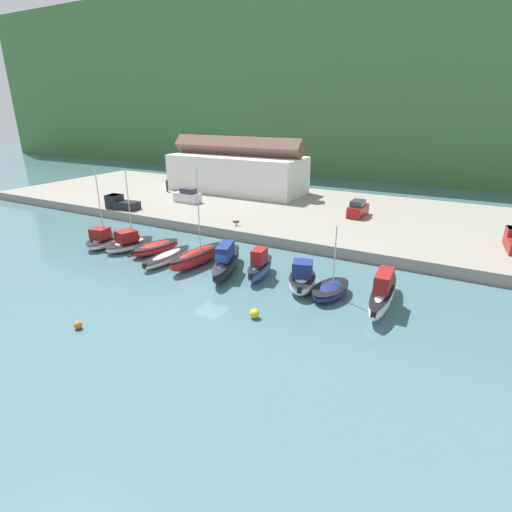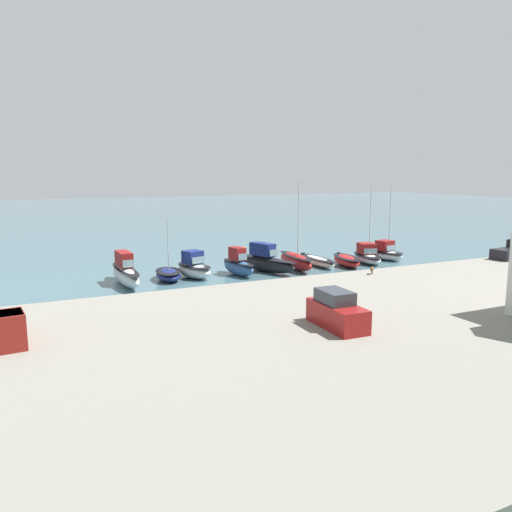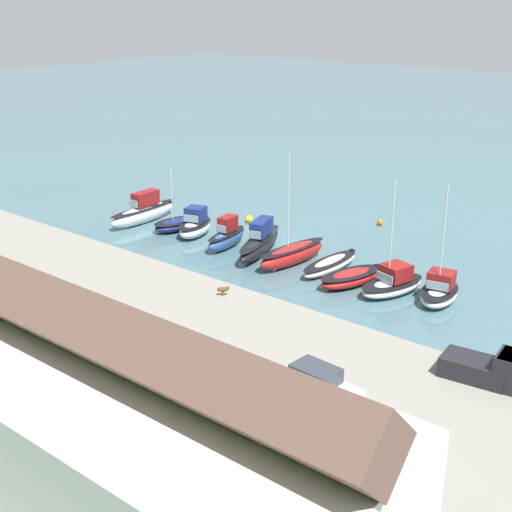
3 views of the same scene
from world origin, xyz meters
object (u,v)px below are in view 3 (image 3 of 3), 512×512
(moored_boat_0, at_px, (440,291))
(moored_boat_4, at_px, (292,254))
(moored_boat_2, at_px, (351,278))
(parked_car_3, at_px, (319,391))
(moored_boat_5, at_px, (260,242))
(moored_boat_7, at_px, (195,226))
(mooring_buoy_0, at_px, (249,219))
(moored_boat_8, at_px, (176,224))
(moored_boat_1, at_px, (393,283))
(moored_boat_3, at_px, (330,264))
(pickup_truck_0, at_px, (495,369))
(moored_boat_6, at_px, (227,237))
(moored_boat_9, at_px, (144,211))
(dog_on_quay, at_px, (223,289))
(person_on_quay, at_px, (423,506))
(mooring_buoy_1, at_px, (380,222))

(moored_boat_0, bearing_deg, moored_boat_4, -7.94)
(moored_boat_2, bearing_deg, parked_car_3, 132.58)
(moored_boat_2, height_order, moored_boat_5, moored_boat_5)
(moored_boat_7, distance_m, mooring_buoy_0, 6.33)
(moored_boat_8, distance_m, mooring_buoy_0, 7.19)
(moored_boat_1, bearing_deg, moored_boat_3, 6.75)
(moored_boat_3, relative_size, moored_boat_4, 0.72)
(moored_boat_8, height_order, pickup_truck_0, moored_boat_8)
(moored_boat_2, height_order, moored_boat_4, moored_boat_4)
(mooring_buoy_0, bearing_deg, pickup_truck_0, 151.76)
(moored_boat_6, relative_size, moored_boat_9, 0.64)
(moored_boat_6, height_order, dog_on_quay, moored_boat_6)
(moored_boat_8, bearing_deg, moored_boat_7, -173.16)
(moored_boat_7, bearing_deg, pickup_truck_0, 145.24)
(moored_boat_1, distance_m, moored_boat_4, 9.28)
(parked_car_3, bearing_deg, moored_boat_8, -119.04)
(moored_boat_3, height_order, moored_boat_5, moored_boat_5)
(moored_boat_1, distance_m, moored_boat_5, 12.83)
(moored_boat_0, height_order, moored_boat_7, moored_boat_0)
(parked_car_3, bearing_deg, pickup_truck_0, 146.69)
(moored_boat_5, distance_m, mooring_buoy_0, 9.06)
(moored_boat_2, distance_m, pickup_truck_0, 17.49)
(person_on_quay, distance_m, mooring_buoy_1, 42.99)
(moored_boat_6, height_order, moored_boat_9, moored_boat_9)
(moored_boat_1, bearing_deg, moored_boat_4, 14.72)
(moored_boat_7, relative_size, moored_boat_9, 0.61)
(moored_boat_3, bearing_deg, moored_boat_9, 2.81)
(moored_boat_3, xyz_separation_m, moored_boat_6, (9.95, 1.16, 0.51))
(moored_boat_7, distance_m, moored_boat_9, 6.63)
(pickup_truck_0, xyz_separation_m, mooring_buoy_0, (30.80, -16.54, -1.66))
(mooring_buoy_1, bearing_deg, pickup_truck_0, 130.92)
(moored_boat_4, bearing_deg, moored_boat_2, 178.86)
(moored_boat_2, xyz_separation_m, moored_boat_5, (9.59, -0.93, 0.49))
(moored_boat_3, relative_size, dog_on_quay, 8.57)
(moored_boat_4, bearing_deg, pickup_truck_0, 159.82)
(moored_boat_4, bearing_deg, moored_boat_7, 3.97)
(moored_boat_0, height_order, person_on_quay, moored_boat_0)
(moored_boat_2, height_order, moored_boat_7, moored_boat_7)
(moored_boat_2, height_order, moored_boat_8, moored_boat_8)
(moored_boat_6, distance_m, mooring_buoy_1, 15.77)
(moored_boat_8, height_order, moored_boat_9, moored_boat_8)
(moored_boat_7, xyz_separation_m, moored_boat_9, (6.63, 0.22, 0.15))
(moored_boat_1, height_order, moored_boat_7, moored_boat_1)
(moored_boat_3, xyz_separation_m, dog_on_quay, (1.30, 11.20, 1.14))
(moored_boat_0, xyz_separation_m, moored_boat_1, (3.31, 0.78, -0.02))
(moored_boat_0, relative_size, moored_boat_6, 1.63)
(moored_boat_7, bearing_deg, mooring_buoy_1, -146.91)
(moored_boat_8, bearing_deg, moored_boat_9, 11.82)
(moored_boat_0, relative_size, moored_boat_5, 1.03)
(moored_boat_1, xyz_separation_m, dog_on_quay, (7.41, 10.22, 0.85))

